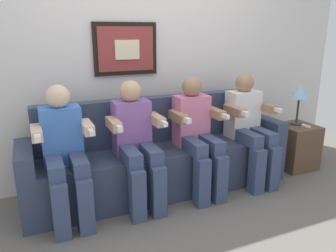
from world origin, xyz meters
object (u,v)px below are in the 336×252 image
object	(u,v)px
person_left_center	(136,140)
person_rightmost	(249,125)
spare_remote_on_table	(305,126)
person_right_center	(197,132)
table_lamp	(300,93)
side_table_right	(296,146)
couch	(161,159)
person_leftmost	(64,150)

from	to	relation	value
person_left_center	person_rightmost	distance (m)	1.20
person_rightmost	spare_remote_on_table	xyz separation A→B (m)	(0.76, -0.01, -0.10)
person_right_center	table_lamp	xyz separation A→B (m)	(1.34, 0.10, 0.25)
person_rightmost	person_left_center	bearing A→B (deg)	180.00
side_table_right	spare_remote_on_table	bearing A→B (deg)	-64.51
table_lamp	person_rightmost	bearing A→B (deg)	-172.09
couch	person_rightmost	world-z (taller)	person_rightmost
table_lamp	spare_remote_on_table	xyz separation A→B (m)	(0.02, -0.11, -0.35)
person_right_center	person_left_center	bearing A→B (deg)	180.00
person_left_center	side_table_right	world-z (taller)	person_left_center
person_leftmost	person_right_center	bearing A→B (deg)	0.00
person_left_center	person_right_center	bearing A→B (deg)	0.00
person_right_center	table_lamp	distance (m)	1.36
person_right_center	side_table_right	bearing A→B (deg)	2.66
couch	person_left_center	xyz separation A→B (m)	(-0.30, -0.17, 0.29)
person_rightmost	spare_remote_on_table	world-z (taller)	person_rightmost
person_right_center	spare_remote_on_table	world-z (taller)	person_right_center
person_left_center	side_table_right	xyz separation A→B (m)	(1.92, 0.06, -0.36)
person_leftmost	person_left_center	distance (m)	0.60
person_left_center	side_table_right	distance (m)	1.96
person_rightmost	person_leftmost	bearing A→B (deg)	180.00
person_right_center	person_rightmost	bearing A→B (deg)	0.00
person_right_center	side_table_right	xyz separation A→B (m)	(1.32, 0.06, -0.36)
person_leftmost	person_right_center	distance (m)	1.20
person_rightmost	table_lamp	xyz separation A→B (m)	(0.74, 0.10, 0.25)
couch	table_lamp	size ratio (longest dim) A/B	5.54
person_left_center	spare_remote_on_table	xyz separation A→B (m)	(1.96, -0.01, -0.10)
couch	person_right_center	distance (m)	0.45
person_right_center	spare_remote_on_table	bearing A→B (deg)	-0.37
person_rightmost	side_table_right	size ratio (longest dim) A/B	2.22
person_left_center	spare_remote_on_table	bearing A→B (deg)	-0.26
person_left_center	person_right_center	xyz separation A→B (m)	(0.60, 0.00, 0.00)
couch	person_leftmost	distance (m)	0.96
side_table_right	spare_remote_on_table	size ratio (longest dim) A/B	3.85
person_right_center	spare_remote_on_table	size ratio (longest dim) A/B	8.54
person_left_center	person_leftmost	bearing A→B (deg)	180.00
person_leftmost	person_rightmost	distance (m)	1.80
person_leftmost	side_table_right	distance (m)	2.55
person_leftmost	spare_remote_on_table	bearing A→B (deg)	-0.20
person_leftmost	table_lamp	distance (m)	2.55
couch	person_right_center	world-z (taller)	person_right_center
person_left_center	side_table_right	size ratio (longest dim) A/B	2.22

